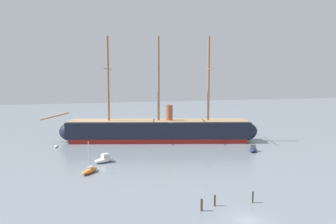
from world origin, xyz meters
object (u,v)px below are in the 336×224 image
object	(u,v)px
sailboat_mid_left	(90,170)
motorboat_far_right	(243,136)
tall_ship	(159,130)
mooring_piling_right_pair	(215,200)
mooring_piling_nearest	(202,205)
motorboat_alongside_bow	(104,159)
seagull_in_flight	(171,123)
motorboat_alongside_stern	(253,149)
mooring_piling_left_pair	(253,197)
dinghy_distant_centre	(145,135)
dinghy_far_left	(56,146)

from	to	relation	value
sailboat_mid_left	motorboat_far_right	size ratio (longest dim) A/B	2.02
tall_ship	mooring_piling_right_pair	size ratio (longest dim) A/B	37.03
tall_ship	motorboat_far_right	world-z (taller)	tall_ship
sailboat_mid_left	mooring_piling_nearest	distance (m)	27.29
motorboat_alongside_bow	seagull_in_flight	bearing A→B (deg)	-28.88
sailboat_mid_left	mooring_piling_nearest	size ratio (longest dim) A/B	3.64
motorboat_alongside_stern	motorboat_far_right	xyz separation A→B (m)	(6.65, 17.40, -0.18)
sailboat_mid_left	motorboat_alongside_stern	distance (m)	41.16
sailboat_mid_left	mooring_piling_left_pair	distance (m)	32.01
motorboat_alongside_bow	dinghy_distant_centre	bearing A→B (deg)	62.38
motorboat_alongside_bow	motorboat_far_right	world-z (taller)	motorboat_alongside_bow
sailboat_mid_left	dinghy_far_left	bearing A→B (deg)	105.78
mooring_piling_left_pair	mooring_piling_right_pair	bearing A→B (deg)	176.46
sailboat_mid_left	motorboat_alongside_bow	world-z (taller)	sailboat_mid_left
sailboat_mid_left	dinghy_far_left	world-z (taller)	sailboat_mid_left
sailboat_mid_left	dinghy_distant_centre	xyz separation A→B (m)	(18.70, 36.51, -0.31)
sailboat_mid_left	mooring_piling_left_pair	world-z (taller)	sailboat_mid_left
motorboat_far_right	mooring_piling_left_pair	xyz separation A→B (m)	(-24.20, -47.73, 0.42)
tall_ship	dinghy_far_left	xyz separation A→B (m)	(-28.21, -0.30, -3.03)
mooring_piling_nearest	motorboat_alongside_stern	bearing A→B (deg)	50.05
mooring_piling_left_pair	motorboat_alongside_stern	bearing A→B (deg)	59.94
motorboat_far_right	seagull_in_flight	size ratio (longest dim) A/B	2.78
dinghy_distant_centre	mooring_piling_nearest	bearing A→B (deg)	-94.20
motorboat_alongside_stern	dinghy_distant_centre	size ratio (longest dim) A/B	2.16
sailboat_mid_left	dinghy_distant_centre	bearing A→B (deg)	62.88
sailboat_mid_left	mooring_piling_nearest	world-z (taller)	sailboat_mid_left
motorboat_alongside_stern	mooring_piling_right_pair	size ratio (longest dim) A/B	2.69
motorboat_far_right	mooring_piling_nearest	size ratio (longest dim) A/B	1.80
motorboat_alongside_stern	mooring_piling_right_pair	bearing A→B (deg)	-128.18
mooring_piling_right_pair	mooring_piling_left_pair	bearing A→B (deg)	-3.54
mooring_piling_left_pair	mooring_piling_right_pair	world-z (taller)	mooring_piling_left_pair
sailboat_mid_left	mooring_piling_left_pair	size ratio (longest dim) A/B	3.69
mooring_piling_left_pair	motorboat_alongside_bow	bearing A→B (deg)	123.21
tall_ship	dinghy_distant_centre	distance (m)	10.26
sailboat_mid_left	seagull_in_flight	bearing A→B (deg)	0.05
mooring_piling_nearest	seagull_in_flight	world-z (taller)	seagull_in_flight
motorboat_alongside_stern	seagull_in_flight	size ratio (longest dim) A/B	3.95
dinghy_far_left	mooring_piling_nearest	xyz separation A→B (m)	(21.84, -49.85, 0.63)
tall_ship	mooring_piling_left_pair	distance (m)	49.44
sailboat_mid_left	tall_ship	bearing A→B (deg)	52.46
motorboat_alongside_stern	tall_ship	bearing A→B (deg)	136.03
motorboat_alongside_bow	motorboat_far_right	distance (m)	47.22
dinghy_far_left	seagull_in_flight	size ratio (longest dim) A/B	1.90
tall_ship	motorboat_alongside_bow	size ratio (longest dim) A/B	12.39
mooring_piling_left_pair	dinghy_far_left	bearing A→B (deg)	121.77
sailboat_mid_left	motorboat_alongside_bow	size ratio (longest dim) A/B	1.28
motorboat_alongside_bow	dinghy_far_left	distance (m)	22.23
mooring_piling_left_pair	mooring_piling_right_pair	xyz separation A→B (m)	(-6.00, 0.37, -0.03)
mooring_piling_nearest	mooring_piling_left_pair	world-z (taller)	mooring_piling_nearest
motorboat_far_right	mooring_piling_right_pair	bearing A→B (deg)	-122.53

